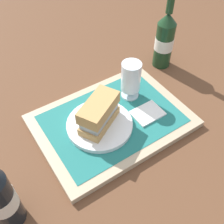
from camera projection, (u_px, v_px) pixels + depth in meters
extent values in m
plane|color=brown|center=(112.00, 123.00, 0.82)|extent=(3.00, 3.00, 0.00)
cube|color=tan|center=(112.00, 121.00, 0.81)|extent=(0.44, 0.32, 0.02)
cube|color=#1E6B66|center=(112.00, 119.00, 0.80)|extent=(0.38, 0.27, 0.00)
cylinder|color=white|center=(100.00, 125.00, 0.78)|extent=(0.19, 0.19, 0.01)
cube|color=tan|center=(99.00, 120.00, 0.76)|extent=(0.14, 0.12, 0.02)
cube|color=#9EA3A8|center=(99.00, 116.00, 0.75)|extent=(0.13, 0.11, 0.02)
cube|color=silver|center=(99.00, 113.00, 0.74)|extent=(0.12, 0.10, 0.01)
sphere|color=#47932D|center=(108.00, 99.00, 0.76)|extent=(0.04, 0.04, 0.04)
cube|color=tan|center=(99.00, 107.00, 0.72)|extent=(0.14, 0.12, 0.04)
cylinder|color=silver|center=(130.00, 95.00, 0.87)|extent=(0.06, 0.06, 0.01)
cylinder|color=silver|center=(130.00, 91.00, 0.86)|extent=(0.01, 0.01, 0.02)
cylinder|color=silver|center=(131.00, 77.00, 0.81)|extent=(0.06, 0.06, 0.09)
cylinder|color=gold|center=(131.00, 84.00, 0.83)|extent=(0.06, 0.06, 0.04)
cylinder|color=white|center=(131.00, 77.00, 0.82)|extent=(0.05, 0.05, 0.01)
cube|color=white|center=(148.00, 113.00, 0.81)|extent=(0.09, 0.07, 0.01)
cylinder|color=#19381E|center=(164.00, 45.00, 0.95)|extent=(0.06, 0.06, 0.17)
cylinder|color=silver|center=(164.00, 43.00, 0.95)|extent=(0.07, 0.07, 0.05)
cone|color=#19381E|center=(168.00, 18.00, 0.88)|extent=(0.06, 0.06, 0.04)
cylinder|color=#19381E|center=(170.00, 4.00, 0.84)|extent=(0.02, 0.02, 0.05)
cylinder|color=black|center=(2.00, 202.00, 0.57)|extent=(0.06, 0.06, 0.17)
cylinder|color=silver|center=(1.00, 200.00, 0.56)|extent=(0.07, 0.07, 0.05)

